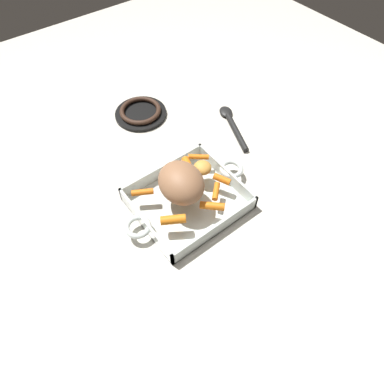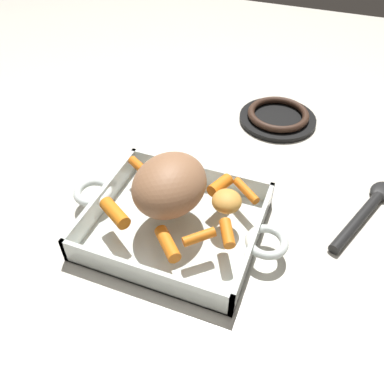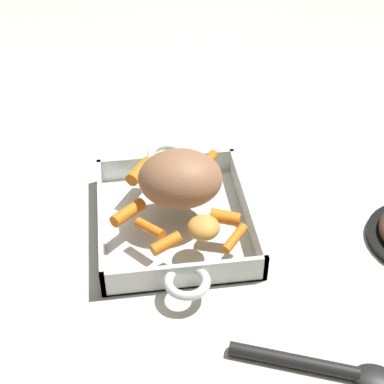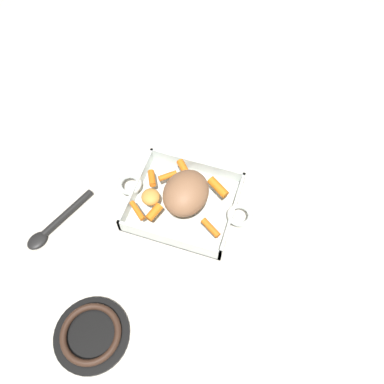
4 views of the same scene
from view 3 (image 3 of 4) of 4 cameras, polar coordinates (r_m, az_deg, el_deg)
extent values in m
plane|color=silver|center=(0.98, -1.65, -3.30)|extent=(2.31, 2.31, 0.00)
cube|color=silver|center=(0.98, -1.66, -3.14)|extent=(0.28, 0.25, 0.01)
cube|color=silver|center=(0.98, 5.33, -1.62)|extent=(0.28, 0.01, 0.05)
cube|color=silver|center=(0.97, -8.82, -2.89)|extent=(0.28, 0.01, 0.05)
cube|color=silver|center=(0.87, -0.64, -8.20)|extent=(0.01, 0.25, 0.05)
cube|color=silver|center=(1.07, -2.51, 2.55)|extent=(0.01, 0.25, 0.05)
torus|color=silver|center=(0.85, -0.47, -8.71)|extent=(0.07, 0.07, 0.01)
torus|color=silver|center=(1.08, -2.64, 3.64)|extent=(0.07, 0.07, 0.01)
ellipsoid|color=#966746|center=(0.93, -1.16, 1.33)|extent=(0.13, 0.15, 0.09)
cylinder|color=orange|center=(1.03, 1.53, 2.96)|extent=(0.06, 0.04, 0.02)
cylinder|color=orange|center=(0.87, -2.55, -5.04)|extent=(0.04, 0.05, 0.02)
cylinder|color=orange|center=(1.01, -5.07, 2.04)|extent=(0.07, 0.05, 0.03)
cylinder|color=orange|center=(0.89, 4.17, -4.53)|extent=(0.05, 0.05, 0.02)
cylinder|color=orange|center=(0.93, -6.25, -2.00)|extent=(0.06, 0.06, 0.02)
cylinder|color=orange|center=(0.90, -4.14, -3.55)|extent=(0.05, 0.05, 0.02)
cylinder|color=orange|center=(0.91, 3.23, -2.48)|extent=(0.04, 0.05, 0.02)
ellipsoid|color=gold|center=(0.89, 1.13, -3.48)|extent=(0.06, 0.06, 0.03)
cylinder|color=black|center=(0.81, 9.81, -15.89)|extent=(0.08, 0.17, 0.02)
ellipsoid|color=black|center=(0.82, 17.39, -16.92)|extent=(0.06, 0.07, 0.02)
camera|label=1|loc=(1.07, -34.43, 38.54)|focal=30.39mm
camera|label=2|loc=(0.65, -42.21, 17.13)|focal=37.69mm
camera|label=4|loc=(1.10, 37.72, 49.54)|focal=36.98mm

